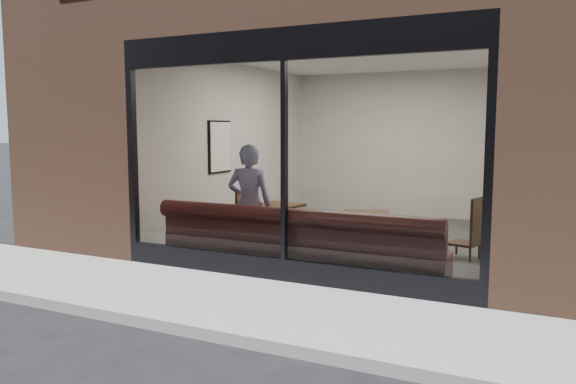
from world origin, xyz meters
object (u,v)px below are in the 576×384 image
at_px(person, 249,205).
at_px(cafe_table_left, 278,205).
at_px(cafe_chair_left, 229,230).
at_px(banquette, 297,258).
at_px(cafe_table_right, 366,214).
at_px(cafe_chair_right, 463,243).

height_order(person, cafe_table_left, person).
bearing_deg(cafe_chair_left, person, 118.64).
height_order(banquette, cafe_table_left, cafe_table_left).
xyz_separation_m(cafe_table_right, cafe_chair_right, (1.23, 0.96, -0.50)).
bearing_deg(cafe_table_left, banquette, -52.91).
bearing_deg(person, cafe_table_right, -169.52).
xyz_separation_m(banquette, cafe_chair_left, (-1.90, 1.32, 0.01)).
distance_m(banquette, cafe_chair_left, 2.31).
relative_size(cafe_table_right, cafe_chair_left, 1.75).
relative_size(cafe_table_left, cafe_chair_left, 1.74).
bearing_deg(banquette, cafe_table_right, 54.67).
xyz_separation_m(cafe_table_right, cafe_chair_left, (-2.56, 0.39, -0.50)).
bearing_deg(person, cafe_chair_left, -61.51).
relative_size(cafe_table_left, cafe_table_right, 0.99).
distance_m(banquette, person, 1.10).
relative_size(banquette, cafe_table_right, 6.08).
relative_size(banquette, cafe_chair_left, 10.62).
distance_m(person, cafe_table_right, 1.69).
height_order(person, cafe_chair_left, person).
distance_m(banquette, cafe_table_right, 1.25).
relative_size(cafe_table_left, cafe_chair_right, 1.62).
bearing_deg(person, cafe_table_left, -103.45).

